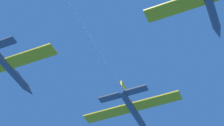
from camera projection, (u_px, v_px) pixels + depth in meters
jet_lead at (100, 58)px, 54.84m from camera, size 16.43×47.67×2.72m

